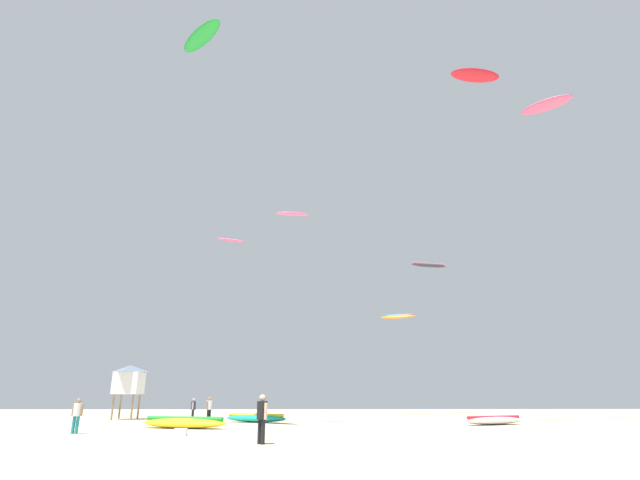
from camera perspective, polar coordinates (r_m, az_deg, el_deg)
The scene contains 17 objects.
ground_plane at distance 13.10m, azimuth 1.92°, elevation -25.69°, with size 120.00×120.00×0.00m, color #C6B28C.
person_foreground at distance 19.48m, azimuth -6.98°, elevation -20.08°, with size 0.43×0.47×1.78m.
person_midground at distance 38.71m, azimuth -14.96°, elevation -18.84°, with size 0.36×0.53×1.59m.
person_left at distance 36.51m, azimuth -13.13°, elevation -18.96°, with size 0.38×0.49×1.68m.
person_right at distance 27.32m, azimuth -27.10°, elevation -17.97°, with size 0.54×0.37×1.63m.
kite_grounded_near at distance 29.83m, azimuth -15.98°, elevation -20.31°, with size 5.48×3.14×0.68m.
kite_grounded_mid at distance 34.20m, azimuth 20.13°, elevation -19.65°, with size 4.73×3.01×0.59m.
kite_grounded_far at distance 35.68m, azimuth -7.72°, elevation -20.41°, with size 4.92×3.40×0.58m.
lifeguard_tower at distance 42.89m, azimuth -21.89°, elevation -15.22°, with size 2.30×2.30×4.15m.
cooler_box at distance 24.30m, azimuth -16.38°, elevation -21.22°, with size 0.56×0.36×0.32m, color white.
kite_aloft_0 at distance 38.16m, azimuth -14.02°, elevation 22.59°, with size 3.97×4.12×0.53m.
kite_aloft_1 at distance 42.87m, azimuth 18.09°, elevation 18.25°, with size 4.24×1.63×0.97m.
kite_aloft_2 at distance 56.96m, azimuth 12.89°, elevation -2.97°, with size 4.47×2.18×0.67m.
kite_aloft_3 at distance 36.05m, azimuth -3.35°, elevation 3.14°, with size 2.58×0.95×0.32m.
kite_aloft_4 at distance 48.75m, azimuth 25.51°, elevation 14.40°, with size 4.16×3.73×0.94m.
kite_aloft_5 at distance 57.78m, azimuth -10.56°, elevation -0.04°, with size 3.54×2.24×0.51m.
kite_aloft_6 at distance 50.17m, azimuth 9.33°, elevation -9.01°, with size 3.73×2.30×0.77m.
Camera 1 is at (-0.70, -12.97, 1.69)m, focal length 26.70 mm.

